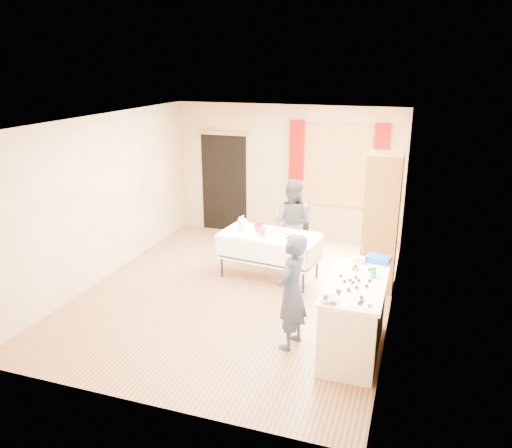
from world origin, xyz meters
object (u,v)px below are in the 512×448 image
(counter, at_px, (354,317))
(girl, at_px, (292,292))
(chair, at_px, (296,242))
(party_table, at_px, (269,251))
(cabinet, at_px, (381,223))
(woman, at_px, (292,223))

(counter, xyz_separation_m, girl, (-0.74, -0.12, 0.28))
(chair, bearing_deg, girl, -77.91)
(party_table, bearing_deg, chair, 85.76)
(party_table, bearing_deg, cabinet, 13.30)
(cabinet, height_order, counter, cabinet)
(party_table, distance_m, chair, 1.02)
(woman, bearing_deg, counter, 127.84)
(party_table, height_order, girl, girl)
(chair, height_order, woman, woman)
(chair, distance_m, woman, 0.58)
(cabinet, distance_m, woman, 1.59)
(counter, xyz_separation_m, chair, (-1.40, 2.76, -0.18))
(party_table, relative_size, girl, 1.13)
(chair, distance_m, girl, 2.99)
(party_table, xyz_separation_m, chair, (0.19, 0.99, -0.17))
(girl, bearing_deg, chair, -156.55)
(woman, bearing_deg, chair, -80.00)
(counter, xyz_separation_m, party_table, (-1.60, 1.77, -0.01))
(woman, bearing_deg, party_table, 80.38)
(party_table, xyz_separation_m, girl, (0.86, -1.89, 0.29))
(cabinet, distance_m, counter, 2.05)
(counter, height_order, party_table, counter)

